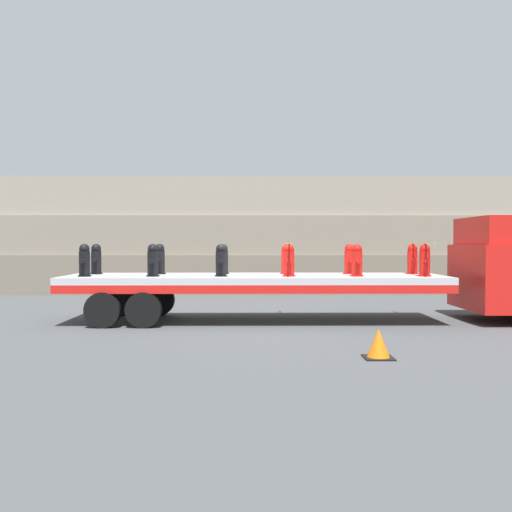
{
  "coord_description": "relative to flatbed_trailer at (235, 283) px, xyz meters",
  "views": [
    {
      "loc": [
        -0.11,
        -14.53,
        1.99
      ],
      "look_at": [
        0.03,
        0.0,
        1.67
      ],
      "focal_mm": 40.0,
      "sensor_mm": 36.0,
      "label": 1
    }
  ],
  "objects": [
    {
      "name": "cargo_strap_rear",
      "position": [
        1.36,
        0.0,
        1.02
      ],
      "size": [
        0.05,
        2.62,
        0.01
      ],
      "color": "yellow",
      "rests_on": "fire_hydrant_red_near_3"
    },
    {
      "name": "fire_hydrant_red_near_3",
      "position": [
        1.36,
        -0.53,
        0.59
      ],
      "size": [
        0.33,
        0.56,
        0.8
      ],
      "color": "red",
      "rests_on": "flatbed_trailer"
    },
    {
      "name": "fire_hydrant_red_near_4",
      "position": [
        3.03,
        -0.53,
        0.59
      ],
      "size": [
        0.33,
        0.56,
        0.8
      ],
      "color": "red",
      "rests_on": "flatbed_trailer"
    },
    {
      "name": "fire_hydrant_black_near_1",
      "position": [
        -1.99,
        -0.53,
        0.59
      ],
      "size": [
        0.33,
        0.56,
        0.8
      ],
      "color": "black",
      "rests_on": "flatbed_trailer"
    },
    {
      "name": "fire_hydrant_black_far_1",
      "position": [
        -1.99,
        0.53,
        0.59
      ],
      "size": [
        0.33,
        0.56,
        0.8
      ],
      "color": "black",
      "rests_on": "flatbed_trailer"
    },
    {
      "name": "cargo_strap_middle",
      "position": [
        4.71,
        0.0,
        1.02
      ],
      "size": [
        0.05,
        2.62,
        0.01
      ],
      "color": "yellow",
      "rests_on": "fire_hydrant_red_near_5"
    },
    {
      "name": "fire_hydrant_black_far_0",
      "position": [
        -3.67,
        0.53,
        0.59
      ],
      "size": [
        0.33,
        0.56,
        0.8
      ],
      "color": "black",
      "rests_on": "flatbed_trailer"
    },
    {
      "name": "fire_hydrant_red_far_4",
      "position": [
        3.03,
        0.53,
        0.59
      ],
      "size": [
        0.33,
        0.56,
        0.8
      ],
      "color": "red",
      "rests_on": "flatbed_trailer"
    },
    {
      "name": "fire_hydrant_red_far_5",
      "position": [
        4.71,
        0.53,
        0.59
      ],
      "size": [
        0.33,
        0.56,
        0.8
      ],
      "color": "red",
      "rests_on": "flatbed_trailer"
    },
    {
      "name": "fire_hydrant_black_near_0",
      "position": [
        -3.67,
        -0.53,
        0.59
      ],
      "size": [
        0.33,
        0.56,
        0.8
      ],
      "color": "black",
      "rests_on": "flatbed_trailer"
    },
    {
      "name": "ground_plane",
      "position": [
        0.52,
        0.0,
        -0.97
      ],
      "size": [
        120.0,
        120.0,
        0.0
      ],
      "primitive_type": "plane",
      "color": "#3F4244"
    },
    {
      "name": "fire_hydrant_red_far_3",
      "position": [
        1.36,
        0.53,
        0.59
      ],
      "size": [
        0.33,
        0.56,
        0.8
      ],
      "color": "red",
      "rests_on": "flatbed_trailer"
    },
    {
      "name": "fire_hydrant_black_far_2",
      "position": [
        -0.32,
        0.53,
        0.59
      ],
      "size": [
        0.33,
        0.56,
        0.8
      ],
      "color": "black",
      "rests_on": "flatbed_trailer"
    },
    {
      "name": "rock_cliff",
      "position": [
        0.52,
        8.92,
        1.34
      ],
      "size": [
        60.0,
        3.3,
        4.61
      ],
      "color": "#706656",
      "rests_on": "ground_plane"
    },
    {
      "name": "fire_hydrant_black_near_2",
      "position": [
        -0.32,
        -0.53,
        0.59
      ],
      "size": [
        0.33,
        0.56,
        0.8
      ],
      "color": "black",
      "rests_on": "flatbed_trailer"
    },
    {
      "name": "traffic_cone",
      "position": [
        2.62,
        -4.75,
        -0.72
      ],
      "size": [
        0.51,
        0.51,
        0.52
      ],
      "color": "black",
      "rests_on": "ground_plane"
    },
    {
      "name": "flatbed_trailer",
      "position": [
        0.0,
        0.0,
        0.0
      ],
      "size": [
        9.58,
        2.53,
        1.18
      ],
      "color": "#B2B2B7",
      "rests_on": "ground_plane"
    },
    {
      "name": "fire_hydrant_red_near_5",
      "position": [
        4.71,
        -0.53,
        0.59
      ],
      "size": [
        0.33,
        0.56,
        0.8
      ],
      "color": "red",
      "rests_on": "flatbed_trailer"
    }
  ]
}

